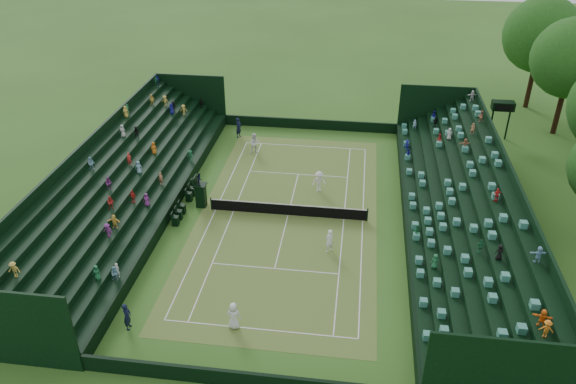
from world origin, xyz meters
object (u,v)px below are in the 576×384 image
Objects in this scene: tennis_net at (288,209)px; umpire_chair at (200,192)px; player_near_west at (234,316)px; player_near_east at (329,241)px; player_far_east at (319,181)px; player_far_west at (255,143)px.

umpire_chair reaches higher than tennis_net.
player_near_east is (4.73, 7.86, 0.01)m from player_near_west.
player_far_east is at bearing 63.73° from tennis_net.
player_far_east is (-1.38, 7.97, -0.01)m from player_near_east.
player_far_east is at bearing 21.99° from umpire_chair.
tennis_net is 6.72m from umpire_chair.
player_near_east reaches higher than tennis_net.
player_far_west is at bearing 116.24° from player_far_east.
player_near_east is at bearing -100.29° from player_far_east.
umpire_chair is (-6.67, 0.44, 0.68)m from tennis_net.
player_far_west reaches higher than player_far_east.
player_far_west is (-7.62, 13.93, 0.09)m from player_near_east.
tennis_net is 4.15× the size of umpire_chair.
player_near_west is 21.98m from player_far_west.
player_near_west is 0.99× the size of player_near_east.
umpire_chair is 1.63× the size of player_near_east.
player_near_west is at bearing -102.54° from player_far_west.
player_near_east is 15.88m from player_far_west.
player_near_east is at bearing -50.76° from tennis_net.
player_far_east is at bearing -117.46° from player_near_east.
tennis_net is at bearing -88.01° from player_near_east.
tennis_net is at bearing -136.36° from player_far_east.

